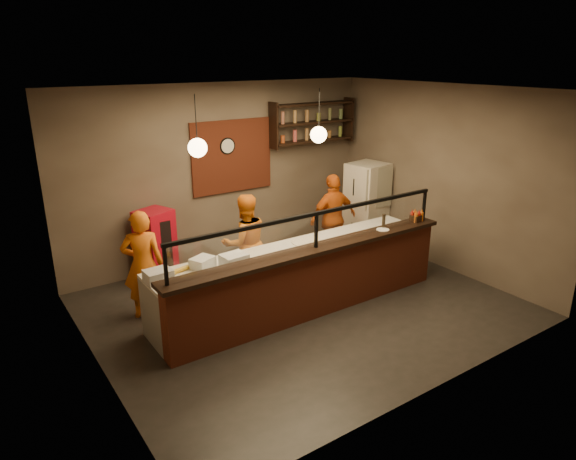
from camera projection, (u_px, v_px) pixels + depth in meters
floor at (303, 306)px, 7.84m from camera, size 6.00×6.00×0.00m
ceiling at (305, 90)px, 6.80m from camera, size 6.00×6.00×0.00m
wall_back at (222, 174)px, 9.27m from camera, size 6.00×0.00×6.00m
wall_left at (87, 249)px, 5.71m from camera, size 0.00×5.00×5.00m
wall_right at (443, 178)px, 8.93m from camera, size 0.00×5.00×5.00m
wall_front at (444, 261)px, 5.37m from camera, size 6.00×0.00×6.00m
brick_patch at (232, 156)px, 9.25m from camera, size 1.60×0.04×1.30m
service_counter at (315, 283)px, 7.44m from camera, size 4.60×0.25×1.00m
counter_ledge at (316, 249)px, 7.27m from camera, size 4.70×0.37×0.06m
worktop_cabinet at (295, 276)px, 7.86m from camera, size 4.60×0.75×0.85m
worktop at (295, 249)px, 7.71m from camera, size 4.60×0.75×0.05m
sneeze_guard at (316, 227)px, 7.16m from camera, size 4.50×0.05×0.52m
wall_shelving at (313, 122)px, 9.88m from camera, size 1.84×0.28×0.85m
wall_clock at (227, 146)px, 9.13m from camera, size 0.30×0.04×0.30m
pendant_left at (197, 148)px, 6.36m from camera, size 0.24×0.24×0.77m
pendant_right at (319, 135)px, 7.38m from camera, size 0.24×0.24×0.77m
cook_left at (143, 265)px, 7.32m from camera, size 0.69×0.57×1.61m
cook_mid at (245, 243)px, 8.18m from camera, size 0.86×0.71×1.60m
cook_right at (333, 218)px, 9.34m from camera, size 0.98×0.47×1.63m
fridge at (366, 205)px, 10.10m from camera, size 0.79×0.75×1.66m
red_cooler at (156, 246)px, 8.53m from camera, size 0.67×0.65×1.24m
pizza_dough at (308, 242)px, 7.92m from camera, size 0.59×0.59×0.01m
prep_tub_a at (234, 260)px, 7.00m from camera, size 0.36×0.30×0.17m
prep_tub_b at (203, 263)px, 6.95m from camera, size 0.37×0.34×0.15m
prep_tub_c at (158, 276)px, 6.51m from camera, size 0.34×0.27×0.17m
rolling_pin at (176, 271)px, 6.78m from camera, size 0.39×0.16×0.07m
condiment_caddy at (417, 218)px, 8.38m from camera, size 0.21×0.17×0.11m
pepper_mill at (384, 221)px, 8.02m from camera, size 0.05×0.05×0.23m
small_plate at (383, 230)px, 7.96m from camera, size 0.22×0.22×0.01m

